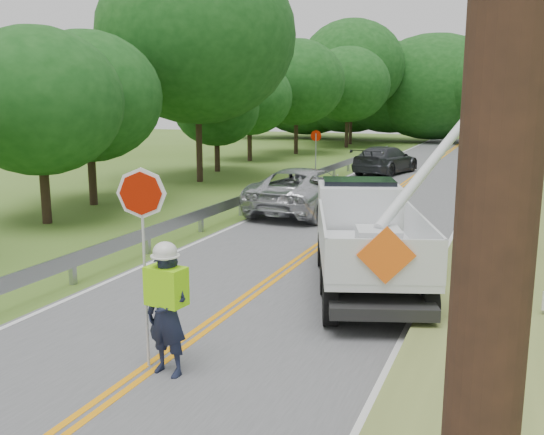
% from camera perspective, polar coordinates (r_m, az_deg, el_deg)
% --- Properties ---
extents(ground, '(140.00, 140.00, 0.00)m').
position_cam_1_polar(ground, '(9.08, -15.13, -16.28)').
color(ground, '#3E5E18').
rests_on(ground, ground).
extents(road, '(7.20, 96.00, 0.03)m').
position_cam_1_polar(road, '(21.34, 8.17, -0.08)').
color(road, '#525355').
rests_on(road, ground).
extents(guardrail, '(0.18, 48.00, 0.77)m').
position_cam_1_polar(guardrail, '(23.36, -0.84, 2.35)').
color(guardrail, '#919599').
rests_on(guardrail, ground).
extents(utility_poles, '(1.60, 43.30, 10.00)m').
position_cam_1_polar(utility_poles, '(23.36, 22.76, 13.11)').
color(utility_poles, black).
rests_on(utility_poles, ground).
extents(treeline_left, '(10.27, 57.39, 11.75)m').
position_cam_1_polar(treeline_left, '(40.84, 0.37, 14.00)').
color(treeline_left, '#332319').
rests_on(treeline_left, ground).
extents(treeline_horizon, '(55.40, 14.10, 10.53)m').
position_cam_1_polar(treeline_horizon, '(62.89, 18.27, 11.85)').
color(treeline_horizon, '#144314').
rests_on(treeline_horizon, ground).
extents(flagger, '(1.19, 0.54, 3.14)m').
position_cam_1_polar(flagger, '(9.11, -10.13, -8.18)').
color(flagger, '#191E33').
rests_on(flagger, road).
extents(bucket_truck, '(4.47, 6.46, 6.15)m').
position_cam_1_polar(bucket_truck, '(14.12, 9.89, 0.06)').
color(bucket_truck, black).
rests_on(bucket_truck, road).
extents(suv_silver, '(3.10, 6.17, 1.68)m').
position_cam_1_polar(suv_silver, '(22.24, 3.25, 2.68)').
color(suv_silver, '#B9BBC0').
rests_on(suv_silver, road).
extents(suv_darkgrey, '(3.29, 5.78, 1.58)m').
position_cam_1_polar(suv_darkgrey, '(34.66, 10.87, 5.46)').
color(suv_darkgrey, '#313438').
rests_on(suv_darkgrey, road).
extents(stop_sign_permanent, '(0.57, 0.06, 2.69)m').
position_cam_1_polar(stop_sign_permanent, '(30.16, 4.24, 6.70)').
color(stop_sign_permanent, '#919599').
rests_on(stop_sign_permanent, ground).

